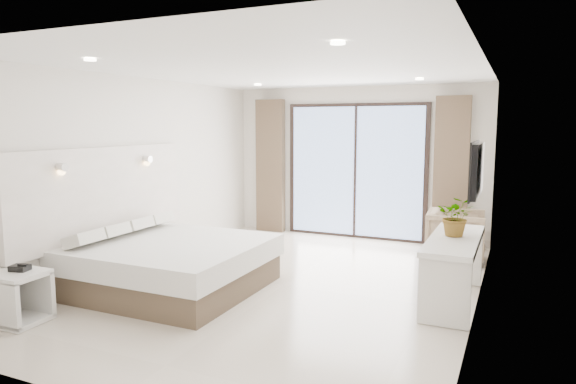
% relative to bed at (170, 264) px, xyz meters
% --- Properties ---
extents(ground, '(6.20, 6.20, 0.00)m').
position_rel_bed_xyz_m(ground, '(1.23, 0.71, -0.31)').
color(ground, beige).
rests_on(ground, ground).
extents(room_shell, '(4.62, 6.22, 2.72)m').
position_rel_bed_xyz_m(room_shell, '(1.04, 1.39, 1.27)').
color(room_shell, silver).
rests_on(room_shell, ground).
extents(bed, '(2.15, 2.04, 0.74)m').
position_rel_bed_xyz_m(bed, '(0.00, 0.00, 0.00)').
color(bed, brown).
rests_on(bed, ground).
extents(nightstand, '(0.60, 0.50, 0.53)m').
position_rel_bed_xyz_m(nightstand, '(-0.79, -1.55, -0.05)').
color(nightstand, white).
rests_on(nightstand, ground).
extents(phone, '(0.21, 0.18, 0.06)m').
position_rel_bed_xyz_m(phone, '(-0.76, -1.50, 0.25)').
color(phone, black).
rests_on(phone, nightstand).
extents(console_desk, '(0.54, 1.72, 0.77)m').
position_rel_bed_xyz_m(console_desk, '(3.27, 0.91, 0.26)').
color(console_desk, white).
rests_on(console_desk, ground).
extents(plant, '(0.46, 0.50, 0.36)m').
position_rel_bed_xyz_m(plant, '(3.27, 0.99, 0.64)').
color(plant, '#33662D').
rests_on(plant, console_desk).
extents(armchair, '(0.81, 0.86, 0.84)m').
position_rel_bed_xyz_m(armchair, '(3.08, 2.89, 0.10)').
color(armchair, '#917D5F').
rests_on(armchair, ground).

